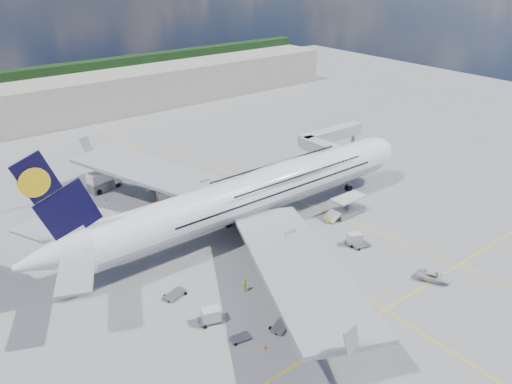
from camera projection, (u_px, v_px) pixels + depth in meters
ground at (291, 250)px, 84.23m from camera, size 300.00×300.00×0.00m
taxi_line_main at (291, 250)px, 84.23m from camera, size 0.25×220.00×0.01m
taxi_line_cross at (385, 310)px, 69.99m from camera, size 120.00×0.25×0.01m
taxi_line_diag at (310, 205)px, 99.11m from camera, size 14.16×99.06×0.01m
airliner at (256, 192)px, 88.53m from camera, size 77.26×79.15×23.71m
jet_bridge at (329, 141)px, 112.70m from camera, size 18.80×12.10×8.50m
cargo_loader at (347, 209)px, 95.07m from camera, size 8.53×3.20×3.67m
terminal at (81, 99)px, 149.29m from camera, size 180.00×16.00×12.00m
tree_line at (138, 65)px, 204.36m from camera, size 160.00×6.00×8.00m
dolly_row_a at (211, 315)px, 67.21m from camera, size 3.78×2.79×2.14m
dolly_row_b at (240, 338)px, 64.45m from camera, size 2.96×1.98×0.40m
dolly_row_c at (281, 326)px, 66.42m from camera, size 3.69×2.90×0.48m
dolly_back at (175, 294)px, 72.62m from camera, size 3.76×2.78×0.49m
dolly_nose_far at (361, 245)px, 84.90m from camera, size 3.34×2.34×0.44m
dolly_nose_near at (354, 238)px, 85.47m from camera, size 3.58×2.82×2.00m
baggage_tug at (332, 279)px, 75.29m from camera, size 3.10×1.77×1.84m
catering_truck_inner at (171, 197)px, 98.61m from camera, size 6.12×3.34×3.46m
catering_truck_outer at (104, 181)px, 105.03m from camera, size 7.52×4.03×4.25m
service_van at (434, 276)px, 76.10m from camera, size 4.35×5.43×1.37m
crew_nose at (339, 177)px, 109.33m from camera, size 0.81×0.82×1.91m
crew_loader at (349, 201)px, 98.80m from camera, size 1.16×1.02×2.00m
crew_wing at (245, 285)px, 73.51m from camera, size 1.04×1.24×1.99m
crew_van at (328, 220)px, 92.11m from camera, size 0.59×0.82×1.57m
crew_tug at (301, 251)px, 81.95m from camera, size 1.45×1.18×1.96m
cone_nose at (350, 173)px, 112.83m from camera, size 0.43×0.43×0.54m
cone_wing_left_inner at (210, 212)px, 95.80m from camera, size 0.47×0.47×0.60m
cone_wing_left_outer at (106, 200)px, 100.83m from camera, size 0.40×0.40×0.51m
cone_wing_right_inner at (260, 250)px, 83.43m from camera, size 0.50×0.50×0.64m
cone_wing_right_outer at (265, 347)px, 63.01m from camera, size 0.42×0.42×0.53m
cone_tail at (77, 275)px, 77.21m from camera, size 0.39×0.39×0.50m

